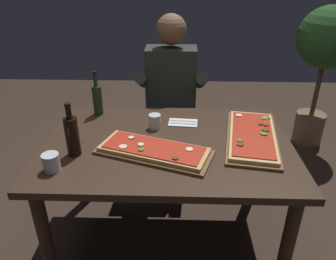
# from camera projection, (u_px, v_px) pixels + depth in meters

# --- Properties ---
(ground_plane) EXTENTS (6.40, 6.40, 0.00)m
(ground_plane) POSITION_uv_depth(u_px,v_px,m) (168.00, 237.00, 2.19)
(ground_plane) COLOR #38281E
(dining_table) EXTENTS (1.40, 0.96, 0.74)m
(dining_table) POSITION_uv_depth(u_px,v_px,m) (168.00, 156.00, 1.89)
(dining_table) COLOR #3D2B1E
(dining_table) RESTS_ON ground_plane
(pizza_rectangular_front) EXTENTS (0.66, 0.43, 0.05)m
(pizza_rectangular_front) POSITION_uv_depth(u_px,v_px,m) (154.00, 151.00, 1.72)
(pizza_rectangular_front) COLOR brown
(pizza_rectangular_front) RESTS_ON dining_table
(pizza_rectangular_left) EXTENTS (0.38, 0.67, 0.05)m
(pizza_rectangular_left) POSITION_uv_depth(u_px,v_px,m) (252.00, 136.00, 1.86)
(pizza_rectangular_left) COLOR brown
(pizza_rectangular_left) RESTS_ON dining_table
(wine_bottle_dark) EXTENTS (0.07, 0.07, 0.29)m
(wine_bottle_dark) POSITION_uv_depth(u_px,v_px,m) (72.00, 135.00, 1.67)
(wine_bottle_dark) COLOR black
(wine_bottle_dark) RESTS_ON dining_table
(oil_bottle_amber) EXTENTS (0.06, 0.06, 0.29)m
(oil_bottle_amber) POSITION_uv_depth(u_px,v_px,m) (97.00, 99.00, 2.13)
(oil_bottle_amber) COLOR #233819
(oil_bottle_amber) RESTS_ON dining_table
(tumbler_near_camera) EXTENTS (0.08, 0.08, 0.09)m
(tumbler_near_camera) POSITION_uv_depth(u_px,v_px,m) (51.00, 163.00, 1.58)
(tumbler_near_camera) COLOR silver
(tumbler_near_camera) RESTS_ON dining_table
(tumbler_far_side) EXTENTS (0.07, 0.07, 0.09)m
(tumbler_far_side) POSITION_uv_depth(u_px,v_px,m) (155.00, 121.00, 1.98)
(tumbler_far_side) COLOR silver
(tumbler_far_side) RESTS_ON dining_table
(napkin_cutlery_set) EXTENTS (0.19, 0.12, 0.01)m
(napkin_cutlery_set) POSITION_uv_depth(u_px,v_px,m) (183.00, 123.00, 2.05)
(napkin_cutlery_set) COLOR white
(napkin_cutlery_set) RESTS_ON dining_table
(diner_chair) EXTENTS (0.44, 0.44, 0.87)m
(diner_chair) POSITION_uv_depth(u_px,v_px,m) (172.00, 118.00, 2.72)
(diner_chair) COLOR black
(diner_chair) RESTS_ON ground_plane
(seated_diner) EXTENTS (0.53, 0.41, 1.33)m
(seated_diner) POSITION_uv_depth(u_px,v_px,m) (171.00, 94.00, 2.49)
(seated_diner) COLOR #23232D
(seated_diner) RESTS_ON ground_plane
(potted_plant_corner) EXTENTS (0.55, 0.55, 1.33)m
(potted_plant_corner) POSITION_uv_depth(u_px,v_px,m) (326.00, 51.00, 2.91)
(potted_plant_corner) COLOR #846042
(potted_plant_corner) RESTS_ON ground_plane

